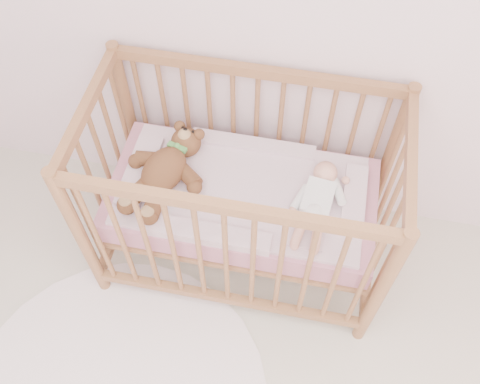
# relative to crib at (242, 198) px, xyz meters

# --- Properties ---
(crib) EXTENTS (1.36, 0.76, 1.00)m
(crib) POSITION_rel_crib_xyz_m (0.00, 0.00, 0.00)
(crib) COLOR #9F6943
(crib) RESTS_ON floor
(mattress) EXTENTS (1.22, 0.62, 0.13)m
(mattress) POSITION_rel_crib_xyz_m (0.00, 0.00, -0.01)
(mattress) COLOR #CA7E8F
(mattress) RESTS_ON crib
(blanket) EXTENTS (1.10, 0.58, 0.06)m
(blanket) POSITION_rel_crib_xyz_m (-0.00, 0.00, 0.06)
(blanket) COLOR pink
(blanket) RESTS_ON mattress
(baby) EXTENTS (0.29, 0.51, 0.12)m
(baby) POSITION_rel_crib_xyz_m (0.34, -0.02, 0.14)
(baby) COLOR white
(baby) RESTS_ON blanket
(teddy_bear) EXTENTS (0.53, 0.65, 0.15)m
(teddy_bear) POSITION_rel_crib_xyz_m (-0.35, -0.02, 0.15)
(teddy_bear) COLOR brown
(teddy_bear) RESTS_ON blanket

